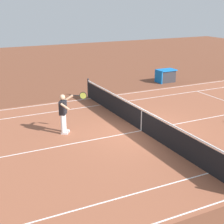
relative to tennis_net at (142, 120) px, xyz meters
name	(u,v)px	position (x,y,z in m)	size (l,w,h in m)	color
ground_plane	(141,131)	(0.00, 0.00, -0.49)	(60.00, 60.00, 0.00)	brown
court_slab	(141,131)	(0.00, 0.00, -0.49)	(24.20, 11.40, 0.00)	#935138
court_line_markings	(141,131)	(0.00, 0.00, -0.49)	(23.85, 11.05, 0.01)	white
tennis_net	(142,120)	(0.00, 0.00, 0.00)	(0.10, 11.70, 1.08)	#2D2D33
tennis_player_near	(64,112)	(2.97, -1.19, 0.44)	(1.18, 0.75, 1.70)	white
tennis_ball	(65,111)	(2.05, -3.81, -0.46)	(0.07, 0.07, 0.07)	#CCE01E
equipment_cart_tarped	(166,76)	(-6.09, -6.98, -0.05)	(1.25, 0.84, 0.85)	#2D2D33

